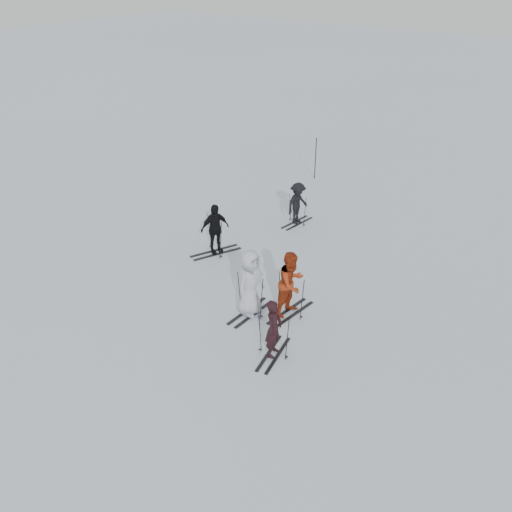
# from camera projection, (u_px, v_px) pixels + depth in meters

# --- Properties ---
(ground) EXTENTS (120.00, 120.00, 0.00)m
(ground) POSITION_uv_depth(u_px,v_px,m) (236.00, 300.00, 16.53)
(ground) COLOR silver
(ground) RESTS_ON ground
(skier_near_dark) EXTENTS (0.48, 0.63, 1.55)m
(skier_near_dark) POSITION_uv_depth(u_px,v_px,m) (274.00, 329.00, 13.93)
(skier_near_dark) COLOR black
(skier_near_dark) RESTS_ON ground
(skier_red) EXTENTS (0.79, 0.98, 1.88)m
(skier_red) POSITION_uv_depth(u_px,v_px,m) (291.00, 284.00, 15.47)
(skier_red) COLOR #9B2F11
(skier_red) RESTS_ON ground
(skier_grey) EXTENTS (0.64, 0.95, 1.92)m
(skier_grey) POSITION_uv_depth(u_px,v_px,m) (250.00, 284.00, 15.47)
(skier_grey) COLOR silver
(skier_grey) RESTS_ON ground
(skier_uphill_left) EXTENTS (0.79, 1.09, 1.71)m
(skier_uphill_left) POSITION_uv_depth(u_px,v_px,m) (215.00, 230.00, 18.64)
(skier_uphill_left) COLOR black
(skier_uphill_left) RESTS_ON ground
(skier_uphill_far) EXTENTS (0.68, 1.06, 1.55)m
(skier_uphill_far) POSITION_uv_depth(u_px,v_px,m) (298.00, 204.00, 20.71)
(skier_uphill_far) COLOR black
(skier_uphill_far) RESTS_ON ground
(skis_near_dark) EXTENTS (1.76, 1.18, 1.18)m
(skis_near_dark) POSITION_uv_depth(u_px,v_px,m) (274.00, 336.00, 14.02)
(skis_near_dark) COLOR black
(skis_near_dark) RESTS_ON ground
(skis_red) EXTENTS (1.81, 1.07, 1.26)m
(skis_red) POSITION_uv_depth(u_px,v_px,m) (291.00, 294.00, 15.62)
(skis_red) COLOR black
(skis_red) RESTS_ON ground
(skis_grey) EXTENTS (1.75, 0.96, 1.26)m
(skis_grey) POSITION_uv_depth(u_px,v_px,m) (250.00, 294.00, 15.63)
(skis_grey) COLOR black
(skis_grey) RESTS_ON ground
(skis_uphill_left) EXTENTS (2.03, 1.60, 1.31)m
(skis_uphill_left) POSITION_uv_depth(u_px,v_px,m) (215.00, 235.00, 18.74)
(skis_uphill_left) COLOR black
(skis_uphill_left) RESTS_ON ground
(skis_uphill_far) EXTENTS (1.62, 0.98, 1.13)m
(skis_uphill_far) POSITION_uv_depth(u_px,v_px,m) (297.00, 209.00, 20.81)
(skis_uphill_far) COLOR black
(skis_uphill_far) RESTS_ON ground
(piste_marker) EXTENTS (0.05, 0.05, 1.83)m
(piste_marker) POSITION_uv_depth(u_px,v_px,m) (315.00, 158.00, 24.70)
(piste_marker) COLOR black
(piste_marker) RESTS_ON ground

